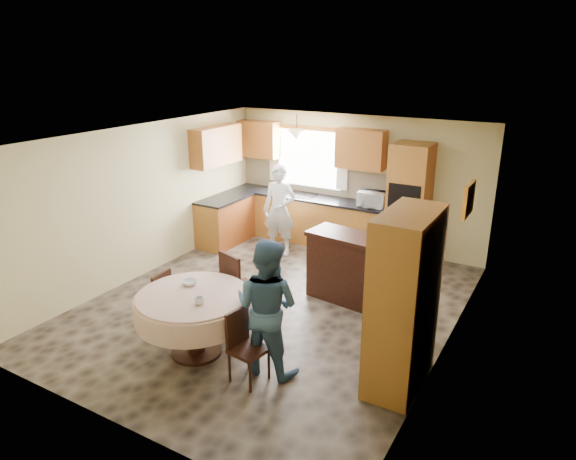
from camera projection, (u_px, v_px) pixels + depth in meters
The scene contains 36 objects.
floor at pixel (273, 305), 7.66m from camera, with size 5.00×6.00×0.01m, color brown.
ceiling at pixel (271, 137), 6.84m from camera, with size 5.00×6.00×0.01m, color white.
wall_back at pixel (355, 182), 9.70m from camera, with size 5.00×0.02×2.50m, color tan.
wall_front at pixel (104, 315), 4.80m from camera, with size 5.00×0.02×2.50m, color tan.
wall_left at pixel (143, 201), 8.43m from camera, with size 0.02×6.00×2.50m, color tan.
wall_right at pixel (452, 259), 6.07m from camera, with size 0.02×6.00×2.50m, color tan.
window at pixel (308, 158), 10.04m from camera, with size 1.40×0.03×1.10m, color white.
curtain_left at pixel (274, 153), 10.34m from camera, with size 0.22×0.02×1.15m, color white.
curtain_right at pixel (342, 160), 9.63m from camera, with size 0.22×0.02×1.15m, color white.
base_cab_back at pixel (308, 220), 10.13m from camera, with size 3.30×0.60×0.88m, color #B78330.
counter_back at pixel (308, 197), 9.98m from camera, with size 3.30×0.64×0.04m, color black.
base_cab_left at pixel (225, 221), 10.03m from camera, with size 0.60×1.20×0.88m, color #B78330.
counter_left at pixel (224, 199), 9.88m from camera, with size 0.64×1.20×0.04m, color black.
backsplash at pixel (315, 180), 10.12m from camera, with size 3.30×0.02×0.55m, color beige.
wall_cab_left at pixel (259, 139), 10.32m from camera, with size 0.85×0.33×0.72m, color #A76429.
wall_cab_right at pixel (361, 149), 9.28m from camera, with size 0.90×0.33×0.72m, color #A76429.
wall_cab_side at pixel (216, 146), 9.61m from camera, with size 0.33×1.20×0.72m, color #A76429.
oven_tower at pixel (409, 204), 8.97m from camera, with size 0.66×0.62×2.12m, color #B78330.
oven_upper at pixel (404, 197), 8.65m from camera, with size 0.56×0.01×0.45m, color black.
oven_lower at pixel (402, 225), 8.81m from camera, with size 0.56×0.01×0.45m, color black.
pendant at pixel (297, 135), 9.48m from camera, with size 0.36×0.36×0.18m, color beige.
sideboard at pixel (352, 271), 7.63m from camera, with size 1.37×0.57×0.98m, color black.
space_heater at pixel (390, 305), 7.11m from camera, with size 0.37×0.26×0.51m, color black.
cupboard at pixel (404, 302), 5.56m from camera, with size 0.53×1.06×2.03m, color #B78330.
dining_table at pixel (194, 308), 6.24m from camera, with size 1.42×1.42×0.81m.
chair_left at pixel (158, 298), 6.82m from camera, with size 0.39×0.39×0.86m.
chair_back at pixel (237, 284), 6.99m from camera, with size 0.57×0.57×1.05m.
chair_right at pixel (244, 342), 5.79m from camera, with size 0.42×0.42×0.85m.
framed_picture at pixel (468, 199), 6.57m from camera, with size 0.06×0.53×0.43m.
microwave at pixel (373, 199), 9.25m from camera, with size 0.51×0.34×0.28m, color silver.
person_sink at pixel (279, 210), 9.36m from camera, with size 0.61×0.40×1.68m, color silver.
person_dining at pixel (267, 307), 5.85m from camera, with size 0.80×0.62×1.64m, color #33526F.
bowl_sideboard at pixel (328, 233), 7.66m from camera, with size 0.23×0.23×0.06m, color #B2B2B2.
bottle_sideboard at pixel (381, 235), 7.23m from camera, with size 0.12×0.12×0.31m, color silver.
cup_table at pixel (199, 301), 5.92m from camera, with size 0.11×0.11×0.09m, color #B2B2B2.
bowl_table at pixel (190, 283), 6.42m from camera, with size 0.19×0.19×0.06m, color #B2B2B2.
Camera 1 is at (3.63, -5.84, 3.58)m, focal length 32.00 mm.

